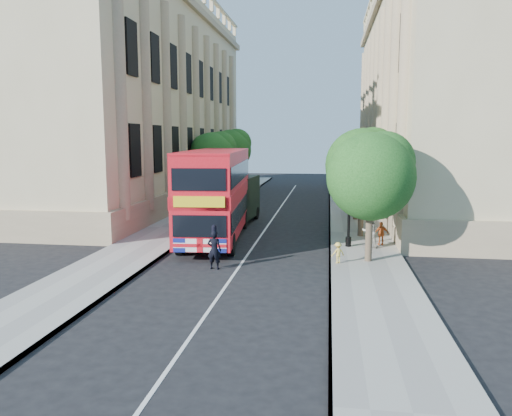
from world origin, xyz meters
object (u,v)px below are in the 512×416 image
at_px(double_decker_bus, 216,192).
at_px(box_van, 236,201).
at_px(lamp_post, 349,201).
at_px(woman_pedestrian, 370,231).
at_px(police_constable, 214,250).

distance_m(double_decker_bus, box_van, 5.75).
xyz_separation_m(double_decker_bus, box_van, (0.07, 5.61, -1.22)).
bearing_deg(lamp_post, box_van, 136.87).
relative_size(lamp_post, woman_pedestrian, 3.02).
xyz_separation_m(double_decker_bus, woman_pedestrian, (8.45, -1.36, -1.77)).
distance_m(lamp_post, woman_pedestrian, 1.89).
height_order(lamp_post, woman_pedestrian, lamp_post).
relative_size(double_decker_bus, police_constable, 6.32).
bearing_deg(lamp_post, police_constable, -140.29).
relative_size(lamp_post, double_decker_bus, 0.47).
bearing_deg(police_constable, box_van, -78.50).
bearing_deg(double_decker_bus, lamp_post, -14.08).
bearing_deg(double_decker_bus, woman_pedestrian, -13.90).
relative_size(box_van, woman_pedestrian, 3.28).
height_order(double_decker_bus, box_van, double_decker_bus).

